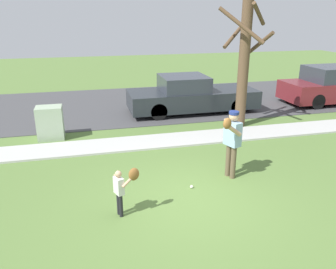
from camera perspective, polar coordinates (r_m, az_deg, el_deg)
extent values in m
plane|color=#567538|center=(10.58, -2.11, -1.52)|extent=(48.00, 48.00, 0.00)
cube|color=#B2B2AD|center=(10.66, -2.23, -1.19)|extent=(36.00, 1.20, 0.06)
cube|color=#424244|center=(15.38, -6.08, 5.18)|extent=(36.00, 6.80, 0.02)
cylinder|color=brown|center=(8.40, 10.91, -4.60)|extent=(0.13, 0.13, 0.84)
cylinder|color=brown|center=(8.50, 10.12, -4.23)|extent=(0.13, 0.13, 0.84)
cube|color=#8CADC6|center=(8.19, 10.82, 0.16)|extent=(0.35, 0.46, 0.59)
sphere|color=tan|center=(8.06, 11.01, 3.02)|extent=(0.23, 0.23, 0.23)
cylinder|color=navy|center=(8.04, 11.05, 3.60)|extent=(0.24, 0.24, 0.07)
cylinder|color=tan|center=(7.79, 10.89, 0.78)|extent=(0.51, 0.27, 0.40)
ellipsoid|color=brown|center=(7.60, 9.94, 1.83)|extent=(0.26, 0.21, 0.26)
cylinder|color=tan|center=(8.35, 9.62, 0.74)|extent=(0.10, 0.10, 0.56)
cylinder|color=black|center=(6.97, -8.28, -11.38)|extent=(0.08, 0.08, 0.49)
cylinder|color=black|center=(6.90, -7.91, -11.74)|extent=(0.08, 0.08, 0.49)
cube|color=silver|center=(6.73, -8.27, -8.51)|extent=(0.21, 0.27, 0.35)
sphere|color=tan|center=(6.62, -8.38, -6.59)|extent=(0.13, 0.13, 0.13)
cylinder|color=tan|center=(6.84, -8.83, -7.94)|extent=(0.06, 0.06, 0.33)
cylinder|color=tan|center=(6.61, -6.60, -7.74)|extent=(0.30, 0.16, 0.23)
ellipsoid|color=brown|center=(6.61, -5.76, -6.66)|extent=(0.26, 0.21, 0.26)
sphere|color=white|center=(7.96, 3.99, -8.75)|extent=(0.07, 0.07, 0.07)
cube|color=#9EB293|center=(11.46, -19.20, 1.86)|extent=(0.80, 0.63, 1.07)
cylinder|color=brown|center=(12.06, 12.59, 11.21)|extent=(0.37, 0.37, 4.29)
cylinder|color=brown|center=(12.38, 14.76, 14.25)|extent=(0.53, 1.36, 1.02)
cylinder|color=brown|center=(12.22, 11.10, 16.07)|extent=(1.05, 0.69, 0.85)
cylinder|color=brown|center=(11.34, 12.24, 17.49)|extent=(1.26, 1.11, 1.14)
cylinder|color=brown|center=(11.79, 15.01, 19.02)|extent=(0.83, 0.72, 0.74)
cube|color=#23282D|center=(13.98, 4.13, 6.04)|extent=(5.20, 1.95, 0.70)
cube|color=#2D333D|center=(13.73, 2.63, 8.60)|extent=(1.82, 1.79, 0.60)
cylinder|color=black|center=(15.37, 8.88, 6.31)|extent=(0.64, 0.22, 0.64)
cylinder|color=black|center=(13.84, 11.61, 4.67)|extent=(0.64, 0.22, 0.64)
cylinder|color=black|center=(14.45, -3.07, 5.67)|extent=(0.64, 0.22, 0.64)
cylinder|color=black|center=(12.81, -1.58, 3.87)|extent=(0.64, 0.22, 0.64)
cube|color=maroon|center=(17.13, 26.16, 6.78)|extent=(4.70, 1.90, 0.80)
cylinder|color=black|center=(16.96, 20.43, 6.56)|extent=(0.64, 0.22, 0.64)
cylinder|color=black|center=(15.64, 23.80, 5.10)|extent=(0.64, 0.22, 0.64)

